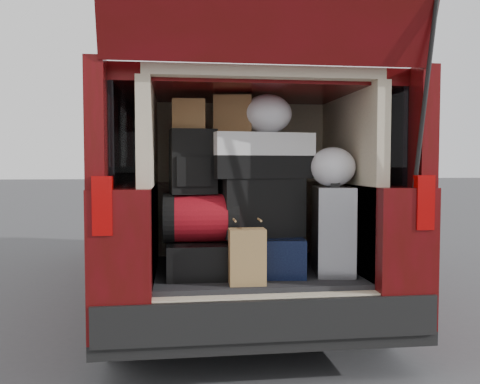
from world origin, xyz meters
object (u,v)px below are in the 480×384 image
at_px(kraft_bag, 247,257).
at_px(twotone_duffel, 260,156).
at_px(black_soft_case, 260,207).
at_px(navy_hardshell, 266,253).
at_px(silver_roller, 333,230).
at_px(backpack, 193,162).
at_px(black_hardshell, 197,257).
at_px(red_duffel, 201,218).

bearing_deg(kraft_bag, twotone_duffel, 69.91).
xyz_separation_m(black_soft_case, twotone_duffel, (-0.00, 0.00, 0.32)).
relative_size(navy_hardshell, black_soft_case, 1.06).
xyz_separation_m(silver_roller, backpack, (-0.86, 0.07, 0.42)).
bearing_deg(black_hardshell, backpack, -132.49).
bearing_deg(red_duffel, kraft_bag, -46.73).
bearing_deg(kraft_bag, silver_roller, 21.97).
bearing_deg(black_hardshell, navy_hardshell, 1.15).
distance_m(black_hardshell, navy_hardshell, 0.44).
xyz_separation_m(black_hardshell, kraft_bag, (0.27, -0.31, 0.05)).
xyz_separation_m(navy_hardshell, silver_roller, (0.40, -0.11, 0.15)).
bearing_deg(red_duffel, backpack, 162.65).
relative_size(black_hardshell, backpack, 1.32).
bearing_deg(black_hardshell, red_duffel, -65.83).
height_order(red_duffel, black_soft_case, black_soft_case).
height_order(silver_roller, kraft_bag, silver_roller).
relative_size(kraft_bag, twotone_duffel, 0.51).
bearing_deg(twotone_duffel, kraft_bag, -119.85).
distance_m(navy_hardshell, backpack, 0.74).
relative_size(navy_hardshell, twotone_duffel, 0.86).
relative_size(silver_roller, backpack, 1.38).
bearing_deg(navy_hardshell, black_soft_case, -167.68).
bearing_deg(red_duffel, black_soft_case, 8.11).
distance_m(black_soft_case, twotone_duffel, 0.32).
bearing_deg(red_duffel, twotone_duffel, 8.60).
bearing_deg(twotone_duffel, black_soft_case, -62.08).
relative_size(red_duffel, twotone_duffel, 0.72).
xyz_separation_m(black_hardshell, navy_hardshell, (0.44, 0.01, 0.01)).
height_order(silver_roller, red_duffel, silver_roller).
height_order(red_duffel, backpack, backpack).
bearing_deg(navy_hardshell, backpack, -169.00).
bearing_deg(kraft_bag, backpack, 136.55).
distance_m(kraft_bag, black_soft_case, 0.43).
height_order(navy_hardshell, red_duffel, red_duffel).
relative_size(black_hardshell, black_soft_case, 1.03).
bearing_deg(twotone_duffel, navy_hardshell, -6.76).
bearing_deg(navy_hardshell, silver_roller, -8.48).
distance_m(silver_roller, twotone_duffel, 0.65).
bearing_deg(black_soft_case, backpack, 176.47).
relative_size(black_soft_case, backpack, 1.28).
height_order(black_hardshell, backpack, backpack).
height_order(navy_hardshell, kraft_bag, kraft_bag).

